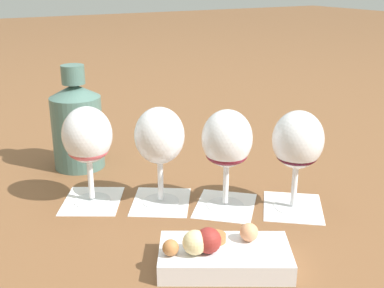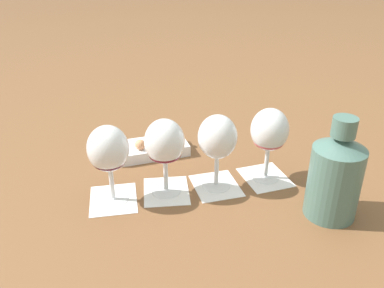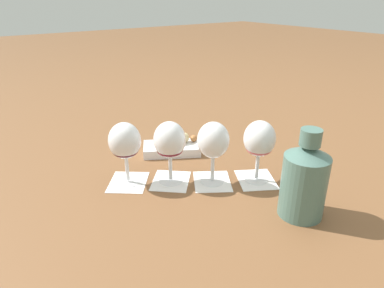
% 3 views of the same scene
% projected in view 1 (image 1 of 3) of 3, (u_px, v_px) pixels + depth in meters
% --- Properties ---
extents(ground_plane, '(8.00, 8.00, 0.00)m').
position_uv_depth(ground_plane, '(193.00, 203.00, 0.85)').
color(ground_plane, brown).
extents(tasting_card_0, '(0.14, 0.15, 0.00)m').
position_uv_depth(tasting_card_0, '(92.00, 201.00, 0.85)').
color(tasting_card_0, white).
rests_on(tasting_card_0, ground_plane).
extents(tasting_card_1, '(0.15, 0.15, 0.00)m').
position_uv_depth(tasting_card_1, '(161.00, 201.00, 0.85)').
color(tasting_card_1, white).
rests_on(tasting_card_1, ground_plane).
extents(tasting_card_2, '(0.15, 0.15, 0.00)m').
position_uv_depth(tasting_card_2, '(225.00, 205.00, 0.84)').
color(tasting_card_2, white).
rests_on(tasting_card_2, ground_plane).
extents(tasting_card_3, '(0.15, 0.15, 0.00)m').
position_uv_depth(tasting_card_3, '(293.00, 207.00, 0.83)').
color(tasting_card_3, white).
rests_on(tasting_card_3, ground_plane).
extents(wine_glass_0, '(0.09, 0.09, 0.17)m').
position_uv_depth(wine_glass_0, '(88.00, 139.00, 0.81)').
color(wine_glass_0, white).
rests_on(wine_glass_0, tasting_card_0).
extents(wine_glass_1, '(0.09, 0.09, 0.17)m').
position_uv_depth(wine_glass_1, '(160.00, 140.00, 0.81)').
color(wine_glass_1, white).
rests_on(wine_glass_1, tasting_card_1).
extents(wine_glass_2, '(0.09, 0.09, 0.17)m').
position_uv_depth(wine_glass_2, '(227.00, 143.00, 0.80)').
color(wine_glass_2, white).
rests_on(wine_glass_2, tasting_card_2).
extents(wine_glass_3, '(0.09, 0.09, 0.17)m').
position_uv_depth(wine_glass_3, '(298.00, 144.00, 0.79)').
color(wine_glass_3, white).
rests_on(wine_glass_3, tasting_card_3).
extents(ceramic_vase, '(0.10, 0.10, 0.21)m').
position_uv_depth(ceramic_vase, '(77.00, 124.00, 0.98)').
color(ceramic_vase, '#4C7066').
rests_on(ceramic_vase, ground_plane).
extents(snack_dish, '(0.20, 0.17, 0.06)m').
position_uv_depth(snack_dish, '(221.00, 254.00, 0.66)').
color(snack_dish, silver).
rests_on(snack_dish, ground_plane).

